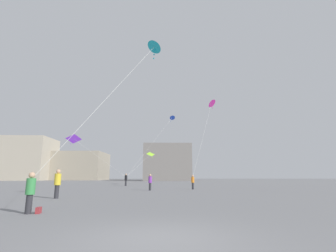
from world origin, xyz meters
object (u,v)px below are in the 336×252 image
at_px(building_right_hall, 167,163).
at_px(person_in_purple, 150,181).
at_px(handbag_beside_flyer, 39,210).
at_px(kite_lime_delta, 150,154).
at_px(kite_violet_delta, 74,140).
at_px(person_in_green, 30,191).
at_px(building_left_hall, 19,159).
at_px(kite_cobalt_diamond, 172,119).
at_px(building_centre_hall, 77,166).
at_px(person_in_yellow, 57,182).
at_px(person_in_black, 126,179).
at_px(person_in_orange, 193,181).
at_px(kite_cyan_diamond, 154,48).
at_px(kite_magenta_diamond, 212,104).

bearing_deg(building_right_hall, person_in_purple, -90.78).
bearing_deg(building_right_hall, handbag_beside_flyer, -92.84).
bearing_deg(kite_lime_delta, kite_violet_delta, -130.40).
bearing_deg(person_in_green, kite_violet_delta, 161.34).
distance_m(person_in_green, building_left_hall, 94.58).
height_order(kite_cobalt_diamond, handbag_beside_flyer, kite_cobalt_diamond).
relative_size(building_centre_hall, building_right_hall, 1.25).
height_order(person_in_yellow, handbag_beside_flyer, person_in_yellow).
distance_m(person_in_purple, person_in_yellow, 10.85).
distance_m(person_in_black, kite_violet_delta, 9.68).
bearing_deg(kite_cobalt_diamond, person_in_orange, -79.80).
relative_size(kite_cobalt_diamond, handbag_beside_flyer, 32.24).
bearing_deg(person_in_yellow, person_in_orange, 169.72).
xyz_separation_m(person_in_orange, kite_violet_delta, (-15.30, 4.25, 5.36)).
xyz_separation_m(person_in_green, building_left_hall, (-49.82, 80.11, 6.74)).
xyz_separation_m(person_in_black, kite_cobalt_diamond, (6.90, 3.14, 10.08)).
bearing_deg(kite_violet_delta, person_in_yellow, -71.29).
bearing_deg(building_right_hall, kite_violet_delta, -101.93).
bearing_deg(person_in_purple, person_in_black, 80.84).
height_order(person_in_black, person_in_orange, person_in_black).
distance_m(person_in_black, handbag_beside_flyer, 28.00).
distance_m(kite_cobalt_diamond, building_left_hall, 74.03).
xyz_separation_m(kite_cyan_diamond, kite_magenta_diamond, (7.06, 20.12, 2.23)).
bearing_deg(kite_violet_delta, person_in_green, -71.96).
distance_m(kite_cyan_diamond, kite_violet_delta, 21.59).
height_order(kite_violet_delta, building_centre_hall, building_centre_hall).
xyz_separation_m(person_in_green, person_in_yellow, (-1.98, 6.70, 0.16)).
relative_size(kite_lime_delta, kite_violet_delta, 0.89).
bearing_deg(kite_magenta_diamond, kite_lime_delta, 138.18).
bearing_deg(kite_cyan_diamond, kite_violet_delta, 123.50).
bearing_deg(handbag_beside_flyer, kite_magenta_diamond, 65.93).
height_order(kite_cobalt_diamond, building_right_hall, building_right_hall).
distance_m(person_in_orange, handbag_beside_flyer, 19.81).
bearing_deg(kite_lime_delta, building_right_hall, 87.02).
distance_m(kite_cyan_diamond, building_right_hall, 72.56).
xyz_separation_m(kite_cyan_diamond, building_right_hall, (-0.21, 72.46, -3.65)).
height_order(person_in_black, person_in_purple, person_in_black).
relative_size(building_right_hall, handbag_beside_flyer, 55.51).
xyz_separation_m(person_in_orange, person_in_yellow, (-9.90, -11.69, 0.16)).
xyz_separation_m(person_in_orange, handbag_beside_flyer, (-7.58, -18.29, -0.75)).
relative_size(kite_cyan_diamond, kite_lime_delta, 1.42).
height_order(person_in_green, handbag_beside_flyer, person_in_green).
relative_size(kite_violet_delta, building_right_hall, 0.39).
distance_m(person_in_yellow, kite_cyan_diamond, 10.87).
distance_m(kite_magenta_diamond, handbag_beside_flyer, 29.67).
distance_m(person_in_orange, building_right_hall, 59.27).
bearing_deg(person_in_purple, building_right_hall, 58.81).
bearing_deg(person_in_black, handbag_beside_flyer, -45.87).
relative_size(person_in_green, kite_violet_delta, 0.23).
bearing_deg(handbag_beside_flyer, person_in_orange, 67.50).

